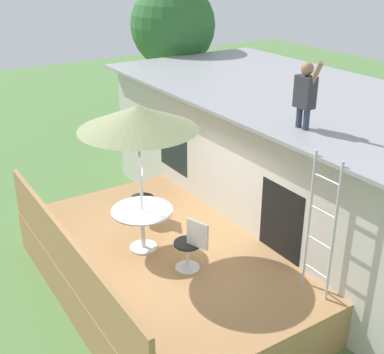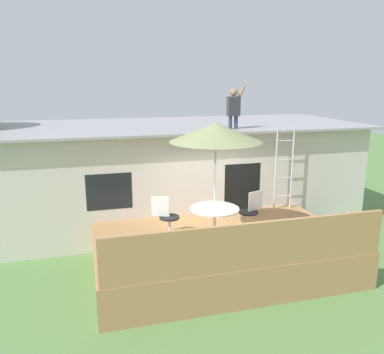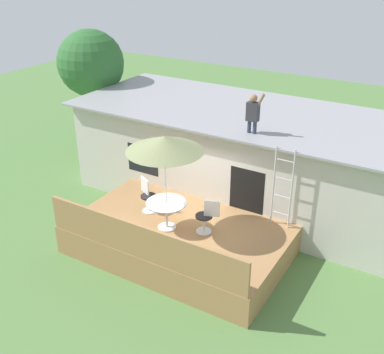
{
  "view_description": "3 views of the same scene",
  "coord_description": "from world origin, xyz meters",
  "px_view_note": "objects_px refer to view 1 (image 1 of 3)",
  "views": [
    {
      "loc": [
        6.56,
        -3.6,
        5.52
      ],
      "look_at": [
        -0.32,
        0.79,
        1.87
      ],
      "focal_mm": 47.59,
      "sensor_mm": 36.0,
      "label": 1
    },
    {
      "loc": [
        -2.79,
        -7.75,
        4.17
      ],
      "look_at": [
        -0.36,
        1.15,
        1.9
      ],
      "focal_mm": 36.75,
      "sensor_mm": 36.0,
      "label": 2
    },
    {
      "loc": [
        5.65,
        -8.87,
        7.41
      ],
      "look_at": [
        -0.16,
        0.89,
        1.8
      ],
      "focal_mm": 44.16,
      "sensor_mm": 36.0,
      "label": 3
    }
  ],
  "objects_px": {
    "patio_chair_left": "(142,197)",
    "backyard_tree": "(173,27)",
    "patio_umbrella": "(138,118)",
    "person_figure": "(306,91)",
    "step_ladder": "(321,227)",
    "patio_chair_right": "(191,245)",
    "patio_table": "(142,218)"
  },
  "relations": [
    {
      "from": "step_ladder",
      "to": "person_figure",
      "type": "relative_size",
      "value": 1.98
    },
    {
      "from": "person_figure",
      "to": "backyard_tree",
      "type": "distance_m",
      "value": 7.48
    },
    {
      "from": "person_figure",
      "to": "patio_chair_right",
      "type": "xyz_separation_m",
      "value": [
        -0.27,
        -1.93,
        -2.27
      ]
    },
    {
      "from": "patio_table",
      "to": "patio_umbrella",
      "type": "xyz_separation_m",
      "value": [
        -0.0,
        0.0,
        1.76
      ]
    },
    {
      "from": "patio_umbrella",
      "to": "patio_chair_left",
      "type": "bearing_deg",
      "value": 152.68
    },
    {
      "from": "patio_umbrella",
      "to": "patio_chair_right",
      "type": "bearing_deg",
      "value": 19.18
    },
    {
      "from": "patio_chair_left",
      "to": "patio_chair_right",
      "type": "height_order",
      "value": "same"
    },
    {
      "from": "patio_chair_right",
      "to": "patio_table",
      "type": "bearing_deg",
      "value": -0.0
    },
    {
      "from": "step_ladder",
      "to": "patio_chair_right",
      "type": "distance_m",
      "value": 2.04
    },
    {
      "from": "patio_table",
      "to": "step_ladder",
      "type": "bearing_deg",
      "value": 33.22
    },
    {
      "from": "patio_umbrella",
      "to": "step_ladder",
      "type": "bearing_deg",
      "value": 33.22
    },
    {
      "from": "patio_table",
      "to": "backyard_tree",
      "type": "distance_m",
      "value": 7.59
    },
    {
      "from": "patio_table",
      "to": "step_ladder",
      "type": "xyz_separation_m",
      "value": [
        2.46,
        1.61,
        0.51
      ]
    },
    {
      "from": "patio_umbrella",
      "to": "step_ladder",
      "type": "relative_size",
      "value": 1.15
    },
    {
      "from": "step_ladder",
      "to": "patio_chair_right",
      "type": "bearing_deg",
      "value": -139.26
    },
    {
      "from": "patio_umbrella",
      "to": "person_figure",
      "type": "height_order",
      "value": "person_figure"
    },
    {
      "from": "patio_chair_left",
      "to": "patio_chair_right",
      "type": "bearing_deg",
      "value": 23.0
    },
    {
      "from": "patio_chair_right",
      "to": "backyard_tree",
      "type": "distance_m",
      "value": 8.26
    },
    {
      "from": "patio_chair_left",
      "to": "patio_chair_right",
      "type": "relative_size",
      "value": 1.0
    },
    {
      "from": "patio_umbrella",
      "to": "backyard_tree",
      "type": "bearing_deg",
      "value": 145.07
    },
    {
      "from": "patio_chair_right",
      "to": "backyard_tree",
      "type": "relative_size",
      "value": 0.19
    },
    {
      "from": "patio_umbrella",
      "to": "patio_chair_left",
      "type": "height_order",
      "value": "patio_umbrella"
    },
    {
      "from": "patio_umbrella",
      "to": "step_ladder",
      "type": "distance_m",
      "value": 3.19
    },
    {
      "from": "person_figure",
      "to": "patio_chair_right",
      "type": "distance_m",
      "value": 2.99
    },
    {
      "from": "patio_table",
      "to": "backyard_tree",
      "type": "bearing_deg",
      "value": 145.07
    },
    {
      "from": "patio_chair_right",
      "to": "patio_chair_left",
      "type": "bearing_deg",
      "value": -23.5
    },
    {
      "from": "patio_chair_right",
      "to": "backyard_tree",
      "type": "xyz_separation_m",
      "value": [
        -6.96,
        3.83,
        2.28
      ]
    },
    {
      "from": "step_ladder",
      "to": "patio_chair_left",
      "type": "xyz_separation_m",
      "value": [
        -3.41,
        -1.12,
        -0.64
      ]
    },
    {
      "from": "patio_chair_right",
      "to": "backyard_tree",
      "type": "height_order",
      "value": "backyard_tree"
    },
    {
      "from": "patio_chair_left",
      "to": "backyard_tree",
      "type": "relative_size",
      "value": 0.19
    },
    {
      "from": "patio_chair_right",
      "to": "patio_umbrella",
      "type": "bearing_deg",
      "value": -0.0
    },
    {
      "from": "step_ladder",
      "to": "patio_chair_left",
      "type": "bearing_deg",
      "value": -161.81
    }
  ]
}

